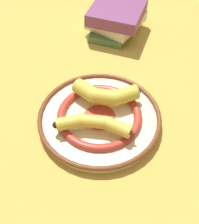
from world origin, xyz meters
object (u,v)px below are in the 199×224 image
object	(u,v)px
banana_b	(104,94)
banana_a	(95,124)
book_stack	(116,18)
decorative_bowl	(100,118)

from	to	relation	value
banana_b	banana_a	bearing A→B (deg)	-93.81
banana_a	banana_b	bearing A→B (deg)	-95.38
banana_b	book_stack	distance (m)	0.35
book_stack	banana_b	bearing A→B (deg)	-159.22
banana_a	book_stack	size ratio (longest dim) A/B	0.86
book_stack	banana_a	bearing A→B (deg)	-160.44
banana_a	banana_b	distance (m)	0.09
banana_a	banana_b	world-z (taller)	banana_b
decorative_bowl	banana_b	size ratio (longest dim) A/B	1.70
decorative_bowl	book_stack	bearing A→B (deg)	166.48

